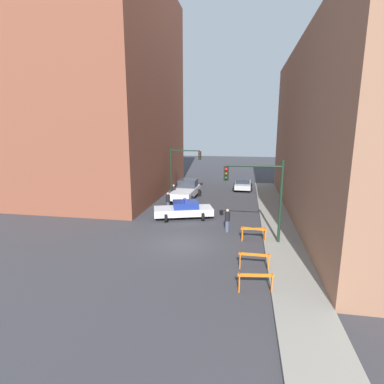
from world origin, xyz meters
name	(u,v)px	position (x,y,z in m)	size (l,w,h in m)	color
ground_plane	(184,244)	(0.00, 0.00, 0.00)	(120.00, 120.00, 0.00)	#38383D
sidewalk_right	(285,250)	(6.20, 0.00, 0.06)	(2.40, 44.00, 0.12)	gray
building_corner_left	(100,91)	(-12.00, 14.00, 11.05)	(14.00, 20.00, 22.10)	brown
building_right	(376,132)	(13.40, 8.00, 6.92)	(12.00, 28.00, 13.84)	#93664C
traffic_light_near	(262,189)	(4.73, 1.15, 3.53)	(3.64, 0.35, 5.20)	black
traffic_light_far	(181,163)	(-3.30, 14.37, 3.40)	(3.44, 0.35, 5.20)	black
police_car	(184,210)	(-1.12, 5.46, 0.72)	(5.04, 3.20, 1.52)	white
white_truck	(186,190)	(-2.26, 12.14, 0.91)	(2.80, 5.49, 1.90)	silver
parked_car_near	(243,184)	(3.44, 17.96, 0.67)	(2.29, 4.31, 1.31)	silver
pedestrian_crossing	(168,201)	(-2.95, 7.40, 0.86)	(0.49, 0.49, 1.66)	#474C66
pedestrian_corner	(174,192)	(-3.32, 11.11, 0.86)	(0.44, 0.44, 1.66)	#474C66
pedestrian_sidewalk	(227,220)	(2.55, 2.83, 0.86)	(0.46, 0.46, 1.66)	#474C66
barrier_front	(255,280)	(4.30, -4.99, 0.62)	(1.59, 0.36, 0.90)	orange
barrier_mid	(254,259)	(4.30, -2.76, 0.62)	(1.60, 0.17, 0.90)	orange
barrier_back	(253,232)	(4.32, 1.34, 0.62)	(1.58, 0.42, 0.90)	orange
barrier_corner	(254,232)	(4.38, 1.33, 0.62)	(1.59, 0.34, 0.90)	orange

